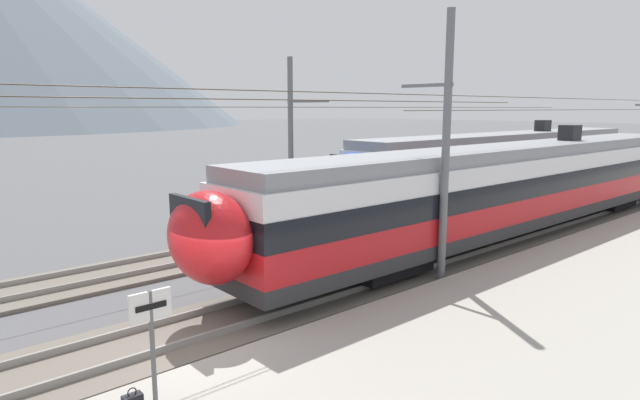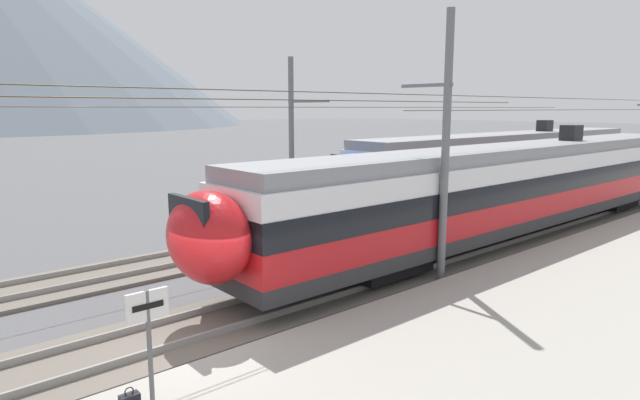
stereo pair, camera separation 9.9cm
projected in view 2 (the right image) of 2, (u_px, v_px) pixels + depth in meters
name	position (u px, v px, depth m)	size (l,w,h in m)	color
ground_plane	(203.00, 350.00, 11.95)	(400.00, 400.00, 0.00)	#565659
track_near	(183.00, 333.00, 12.65)	(120.00, 3.00, 0.28)	#6B6359
track_far	(99.00, 277.00, 16.91)	(120.00, 3.00, 0.28)	#6B6359
train_near_platform	(514.00, 185.00, 21.73)	(29.31, 2.90, 4.27)	#2D2D30
train_far_track	(506.00, 161.00, 31.92)	(26.95, 2.97, 4.27)	#2D2D30
catenary_mast_mid	(443.00, 146.00, 15.89)	(39.75, 1.87, 8.12)	slate
catenary_mast_far_side	(294.00, 139.00, 24.05)	(39.75, 2.67, 7.54)	slate
platform_sign	(148.00, 324.00, 8.69)	(0.70, 0.08, 2.11)	#59595B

